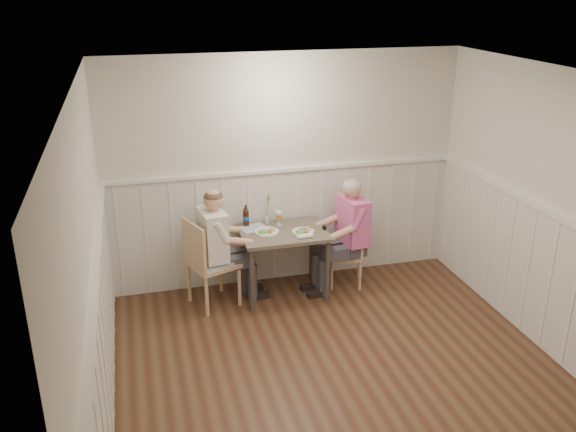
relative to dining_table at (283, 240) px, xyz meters
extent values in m
plane|color=#432516|center=(0.13, -1.84, -0.65)|extent=(4.50, 4.50, 0.00)
cube|color=beige|center=(0.13, 0.41, 0.65)|extent=(4.00, 0.04, 2.60)
cube|color=beige|center=(-1.87, -1.84, 0.65)|extent=(0.04, 4.50, 2.60)
cube|color=beige|center=(2.13, -1.84, 0.65)|extent=(0.04, 4.50, 2.60)
cube|color=white|center=(0.13, -1.84, 1.94)|extent=(4.00, 4.50, 0.02)
cube|color=silver|center=(0.13, 0.39, 0.00)|extent=(3.98, 0.03, 1.30)
cube|color=silver|center=(-1.85, -1.84, 0.00)|extent=(0.03, 4.48, 1.30)
cube|color=silver|center=(2.12, -1.84, 0.00)|extent=(0.03, 4.48, 1.30)
cube|color=silver|center=(0.13, 0.38, 0.67)|extent=(3.98, 0.06, 0.04)
cube|color=silver|center=(-1.84, -1.84, 0.67)|extent=(0.06, 4.48, 0.04)
cube|color=silver|center=(2.10, -1.84, 0.67)|extent=(0.06, 4.48, 0.04)
cube|color=brown|center=(0.00, 0.00, 0.08)|extent=(0.93, 0.70, 0.04)
cylinder|color=#3F3833|center=(-0.42, -0.30, -0.29)|extent=(0.05, 0.05, 0.71)
cylinder|color=#3F3833|center=(-0.42, 0.30, -0.29)|extent=(0.05, 0.05, 0.71)
cylinder|color=#3F3833|center=(0.42, -0.30, -0.29)|extent=(0.05, 0.05, 0.71)
cylinder|color=#3F3833|center=(0.42, 0.30, -0.29)|extent=(0.05, 0.05, 0.71)
cube|color=tan|center=(0.75, 0.03, -0.27)|extent=(0.47, 0.47, 0.04)
cube|color=#5762A4|center=(0.75, 0.03, -0.24)|extent=(0.42, 0.42, 0.03)
cube|color=tan|center=(0.91, -0.02, -0.06)|extent=(0.14, 0.36, 0.39)
cylinder|color=tan|center=(0.85, -0.17, -0.47)|extent=(0.03, 0.03, 0.36)
cylinder|color=tan|center=(0.55, -0.07, -0.47)|extent=(0.03, 0.03, 0.36)
cylinder|color=tan|center=(0.95, 0.13, -0.47)|extent=(0.03, 0.03, 0.36)
cylinder|color=tan|center=(0.65, 0.23, -0.47)|extent=(0.03, 0.03, 0.36)
cube|color=tan|center=(-0.78, -0.03, -0.18)|extent=(0.60, 0.60, 0.04)
cube|color=#5762A4|center=(-0.78, -0.03, -0.14)|extent=(0.54, 0.54, 0.03)
cube|color=tan|center=(-0.98, -0.11, 0.09)|extent=(0.20, 0.44, 0.48)
cylinder|color=tan|center=(-1.04, 0.08, -0.42)|extent=(0.04, 0.04, 0.45)
cylinder|color=tan|center=(-0.67, 0.22, -0.42)|extent=(0.04, 0.04, 0.45)
cylinder|color=tan|center=(-0.89, -0.29, -0.42)|extent=(0.04, 0.04, 0.45)
cylinder|color=tan|center=(-0.52, -0.15, -0.42)|extent=(0.04, 0.04, 0.45)
cube|color=#3F3F47|center=(0.77, -0.02, -0.44)|extent=(0.47, 0.44, 0.43)
cube|color=#3F3F47|center=(0.58, -0.05, -0.17)|extent=(0.44, 0.40, 0.12)
cube|color=#D55294|center=(0.77, -0.02, 0.15)|extent=(0.29, 0.45, 0.52)
sphere|color=tan|center=(0.77, -0.02, 0.53)|extent=(0.21, 0.21, 0.21)
sphere|color=#A5A5A0|center=(0.77, -0.02, 0.56)|extent=(0.20, 0.20, 0.20)
cube|color=black|center=(0.43, -0.07, 0.16)|extent=(0.02, 0.07, 0.12)
cube|color=#3F3F47|center=(-0.75, -0.04, -0.43)|extent=(0.48, 0.45, 0.43)
cube|color=#3F3F47|center=(-0.56, -0.01, -0.16)|extent=(0.45, 0.41, 0.12)
cube|color=white|center=(-0.75, -0.04, 0.16)|extent=(0.30, 0.45, 0.53)
sphere|color=tan|center=(-0.75, -0.04, 0.54)|extent=(0.21, 0.21, 0.21)
sphere|color=#4C3828|center=(-0.75, -0.04, 0.57)|extent=(0.20, 0.20, 0.20)
cylinder|color=white|center=(0.20, -0.09, 0.11)|extent=(0.24, 0.24, 0.02)
ellipsoid|color=#3F722D|center=(0.16, -0.11, 0.14)|extent=(0.12, 0.10, 0.04)
sphere|color=tan|center=(0.25, -0.08, 0.13)|extent=(0.03, 0.03, 0.03)
cube|color=brown|center=(0.22, -0.03, 0.12)|extent=(0.07, 0.04, 0.01)
cylinder|color=white|center=(0.27, -0.03, 0.13)|extent=(0.05, 0.05, 0.03)
cylinder|color=white|center=(-0.18, 0.01, 0.11)|extent=(0.26, 0.26, 0.02)
ellipsoid|color=#3F722D|center=(-0.22, -0.02, 0.14)|extent=(0.13, 0.11, 0.05)
sphere|color=tan|center=(-0.12, 0.02, 0.14)|extent=(0.04, 0.04, 0.04)
cylinder|color=silver|center=(-0.01, 0.17, 0.10)|extent=(0.06, 0.06, 0.01)
cylinder|color=silver|center=(-0.01, 0.17, 0.14)|extent=(0.01, 0.01, 0.07)
cone|color=orange|center=(-0.01, 0.17, 0.20)|extent=(0.06, 0.06, 0.06)
cylinder|color=silver|center=(-0.01, 0.17, 0.24)|extent=(0.06, 0.06, 0.03)
cylinder|color=silver|center=(0.00, 0.23, 0.10)|extent=(0.05, 0.05, 0.01)
cylinder|color=silver|center=(0.00, 0.23, 0.14)|extent=(0.01, 0.01, 0.07)
cone|color=orange|center=(0.00, 0.23, 0.20)|extent=(0.06, 0.06, 0.06)
cylinder|color=silver|center=(0.00, 0.23, 0.24)|extent=(0.06, 0.06, 0.03)
cylinder|color=black|center=(-0.36, 0.25, 0.19)|extent=(0.07, 0.07, 0.18)
cone|color=black|center=(-0.36, 0.25, 0.30)|extent=(0.07, 0.07, 0.04)
cylinder|color=black|center=(-0.36, 0.25, 0.33)|extent=(0.03, 0.03, 0.03)
cylinder|color=#1B45A9|center=(-0.36, 0.25, 0.19)|extent=(0.07, 0.07, 0.05)
cylinder|color=white|center=(0.17, -0.25, 0.12)|extent=(0.17, 0.05, 0.04)
cylinder|color=silver|center=(-0.12, 0.28, 0.14)|extent=(0.04, 0.04, 0.08)
cylinder|color=tan|center=(-0.12, 0.28, 0.27)|extent=(0.02, 0.02, 0.25)
cone|color=tan|center=(-0.12, 0.28, 0.42)|extent=(0.03, 0.03, 0.09)
cube|color=#5762A4|center=(-0.29, 0.16, 0.10)|extent=(0.33, 0.30, 0.01)
camera|label=1|loc=(-1.51, -5.89, 2.63)|focal=38.00mm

